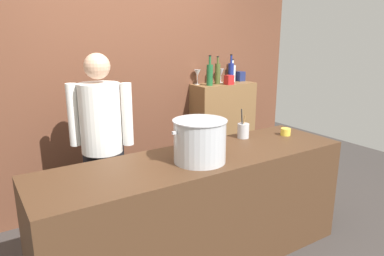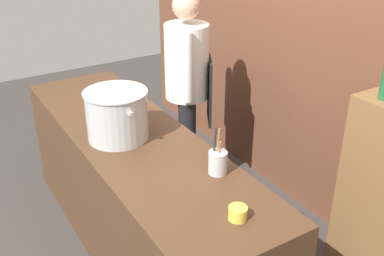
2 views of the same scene
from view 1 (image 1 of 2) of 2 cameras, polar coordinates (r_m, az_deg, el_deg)
name	(u,v)px [view 1 (image 1 of 2)]	position (r m, az deg, el deg)	size (l,w,h in m)	color
brick_back_panel	(124,64)	(3.81, -10.82, 10.02)	(4.40, 0.10, 3.00)	brown
prep_counter	(199,210)	(2.89, 1.08, -13.05)	(2.49, 0.70, 0.90)	#472D1C
bar_cabinet	(222,134)	(4.36, 4.90, -0.97)	(0.76, 0.32, 1.24)	brown
chef	(102,137)	(3.08, -14.24, -1.43)	(0.47, 0.41, 1.66)	black
stockpot_large	(200,141)	(2.57, 1.25, -2.08)	(0.45, 0.39, 0.31)	#B7BABF
utensil_crock	(243,130)	(3.21, 8.19, -0.36)	(0.10, 0.10, 0.27)	#B7BABF
butter_jar	(286,132)	(3.38, 14.76, -0.59)	(0.09, 0.09, 0.06)	yellow
wine_bottle_clear	(232,73)	(4.41, 6.47, 8.78)	(0.08, 0.08, 0.27)	silver
wine_bottle_cobalt	(231,72)	(4.25, 6.25, 8.83)	(0.07, 0.07, 0.34)	navy
wine_bottle_green	(210,74)	(4.04, 2.86, 8.59)	(0.07, 0.07, 0.34)	#1E592D
wine_bottle_olive	(218,73)	(4.17, 4.12, 8.75)	(0.07, 0.07, 0.32)	#475123
wine_glass_short	(197,74)	(4.11, 0.87, 8.72)	(0.08, 0.08, 0.17)	silver
wine_glass_wide	(221,73)	(4.29, 4.65, 8.80)	(0.07, 0.07, 0.17)	silver
spice_tin_red	(229,80)	(4.14, 5.95, 7.67)	(0.09, 0.09, 0.11)	red
spice_tin_navy	(240,76)	(4.47, 7.77, 8.21)	(0.09, 0.09, 0.12)	navy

